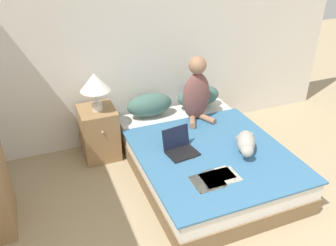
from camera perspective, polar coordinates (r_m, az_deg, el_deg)
wall_back at (r=4.39m, az=-2.61°, el=13.30°), size 5.18×0.05×2.55m
bed at (r=4.01m, az=5.86°, el=-5.73°), size 1.54×2.06×0.38m
pillow_near at (r=4.41m, az=-2.96°, el=2.92°), size 0.58×0.28×0.28m
pillow_far at (r=4.65m, az=4.89°, el=4.28°), size 0.58×0.28×0.28m
person_sitting at (r=4.25m, az=4.60°, el=5.00°), size 0.36×0.35×0.79m
cat_tabby at (r=3.80m, az=12.42°, el=-3.18°), size 0.41×0.49×0.20m
laptop_open at (r=3.73m, az=1.95°, el=-3.96°), size 0.35×0.33×0.25m
nightstand at (r=4.31m, az=-10.99°, el=-1.52°), size 0.41×0.48×0.63m
table_lamp at (r=4.00m, az=-11.66°, el=6.26°), size 0.34×0.34×0.44m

